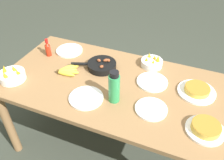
{
  "coord_description": "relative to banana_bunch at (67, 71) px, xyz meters",
  "views": [
    {
      "loc": [
        0.52,
        -1.27,
        1.9
      ],
      "look_at": [
        0.0,
        0.0,
        0.78
      ],
      "focal_mm": 38.0,
      "sensor_mm": 36.0,
      "label": 1
    }
  ],
  "objects": [
    {
      "name": "fruit_bowl_citrus",
      "position": [
        -0.34,
        -0.23,
        0.02
      ],
      "size": [
        0.2,
        0.2,
        0.12
      ],
      "color": "white",
      "rests_on": "dining_table"
    },
    {
      "name": "dining_table",
      "position": [
        0.38,
        0.01,
        -0.11
      ],
      "size": [
        1.7,
        0.89,
        0.75
      ],
      "color": "olive",
      "rests_on": "ground_plane"
    },
    {
      "name": "water_bottle",
      "position": [
        0.46,
        -0.15,
        0.1
      ],
      "size": [
        0.08,
        0.08,
        0.24
      ],
      "color": "#2D9351",
      "rests_on": "dining_table"
    },
    {
      "name": "empty_plate_mid_edge",
      "position": [
        -0.15,
        0.28,
        -0.01
      ],
      "size": [
        0.23,
        0.23,
        0.02
      ],
      "color": "white",
      "rests_on": "dining_table"
    },
    {
      "name": "empty_plate_far_left",
      "position": [
        0.73,
        -0.14,
        -0.01
      ],
      "size": [
        0.22,
        0.22,
        0.02
      ],
      "color": "white",
      "rests_on": "dining_table"
    },
    {
      "name": "empty_plate_near_front",
      "position": [
        0.28,
        -0.21,
        -0.01
      ],
      "size": [
        0.24,
        0.24,
        0.02
      ],
      "color": "white",
      "rests_on": "dining_table"
    },
    {
      "name": "empty_plate_far_right",
      "position": [
        0.66,
        0.13,
        -0.01
      ],
      "size": [
        0.23,
        0.23,
        0.02
      ],
      "color": "white",
      "rests_on": "dining_table"
    },
    {
      "name": "hot_sauce_bottle",
      "position": [
        -0.28,
        0.16,
        0.05
      ],
      "size": [
        0.05,
        0.05,
        0.16
      ],
      "color": "#B72814",
      "rests_on": "dining_table"
    },
    {
      "name": "fruit_bowl_mango",
      "position": [
        0.6,
        0.35,
        0.01
      ],
      "size": [
        0.18,
        0.18,
        0.11
      ],
      "color": "white",
      "rests_on": "dining_table"
    },
    {
      "name": "frittata_plate_center",
      "position": [
        1.07,
        -0.19,
        0.01
      ],
      "size": [
        0.24,
        0.24,
        0.06
      ],
      "color": "white",
      "rests_on": "dining_table"
    },
    {
      "name": "ground_plane",
      "position": [
        0.38,
        0.01,
        -0.77
      ],
      "size": [
        14.0,
        14.0,
        0.0
      ],
      "primitive_type": "plane",
      "color": "#383D33"
    },
    {
      "name": "skillet",
      "position": [
        0.23,
        0.16,
        0.01
      ],
      "size": [
        0.36,
        0.23,
        0.08
      ],
      "rotation": [
        0.0,
        0.0,
        3.5
      ],
      "color": "black",
      "rests_on": "dining_table"
    },
    {
      "name": "banana_bunch",
      "position": [
        0.0,
        0.0,
        0.0
      ],
      "size": [
        0.18,
        0.18,
        0.04
      ],
      "color": "yellow",
      "rests_on": "dining_table"
    },
    {
      "name": "frittata_plate_side",
      "position": [
        0.98,
        0.14,
        0.0
      ],
      "size": [
        0.27,
        0.27,
        0.05
      ],
      "color": "white",
      "rests_on": "dining_table"
    }
  ]
}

